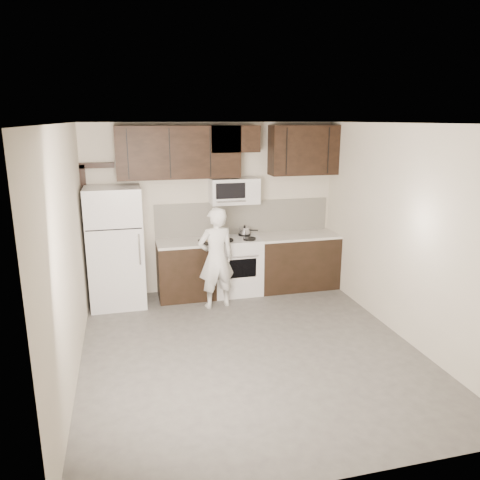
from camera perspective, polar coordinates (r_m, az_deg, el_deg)
name	(u,v)px	position (r m, az deg, el deg)	size (l,w,h in m)	color
floor	(250,349)	(5.91, 1.17, -13.13)	(4.50, 4.50, 0.00)	#4F4C4A
back_wall	(213,208)	(7.56, -3.27, 3.89)	(4.00, 4.00, 0.00)	beige
ceiling	(251,123)	(5.24, 1.32, 14.04)	(4.50, 4.50, 0.00)	white
counter_run	(254,264)	(7.62, 1.73, -2.94)	(2.95, 0.64, 0.91)	black
stove	(236,265)	(7.54, -0.48, -3.08)	(0.76, 0.66, 0.94)	silver
backsplash	(244,217)	(7.69, 0.43, 2.80)	(2.90, 0.02, 0.54)	white
upper_cabinets	(228,150)	(7.32, -1.48, 10.91)	(3.48, 0.35, 0.78)	black
microwave	(234,191)	(7.39, -0.72, 6.02)	(0.76, 0.42, 0.40)	silver
refrigerator	(116,247)	(7.18, -14.89, -0.84)	(0.80, 0.76, 1.80)	silver
door_trim	(89,221)	(7.43, -17.90, 2.21)	(0.50, 0.08, 2.12)	black
saucepan	(245,231)	(7.59, 0.58, 1.09)	(0.29, 0.18, 0.17)	silver
baking_tray	(214,241)	(7.21, -3.16, -0.13)	(0.41, 0.31, 0.02)	black
pizza	(214,240)	(7.21, -3.16, 0.03)	(0.28, 0.28, 0.02)	beige
person	(216,258)	(6.90, -2.93, -2.20)	(0.55, 0.36, 1.52)	white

